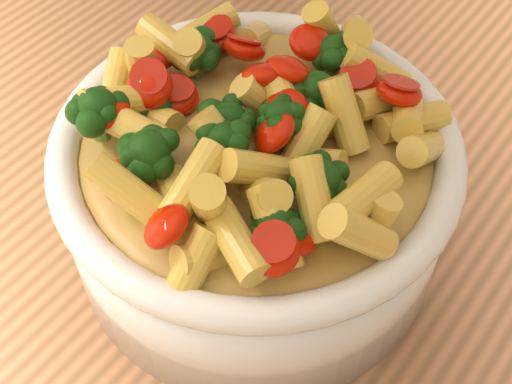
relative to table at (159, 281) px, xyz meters
The scene contains 3 objects.
table is the anchor object (origin of this frame).
serving_bowl 0.18m from the table, 17.52° to the left, with size 0.25×0.25×0.11m.
pasta_salad 0.24m from the table, 17.52° to the left, with size 0.20×0.20×0.04m.
Camera 1 is at (0.26, -0.21, 1.31)m, focal length 50.00 mm.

